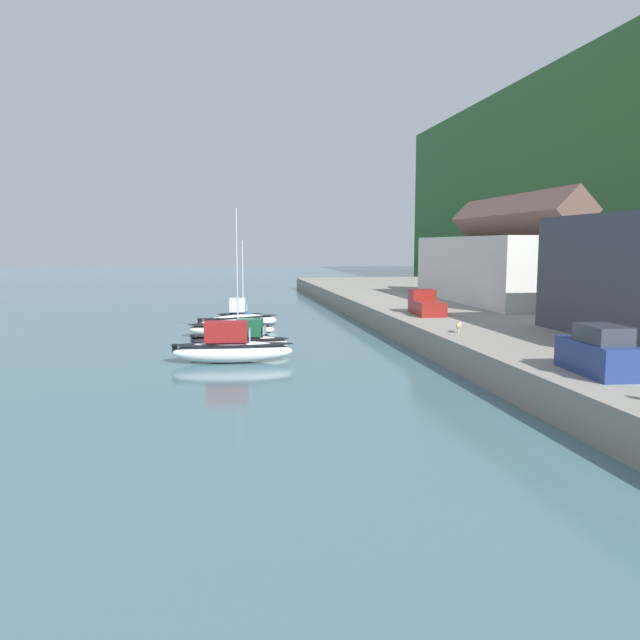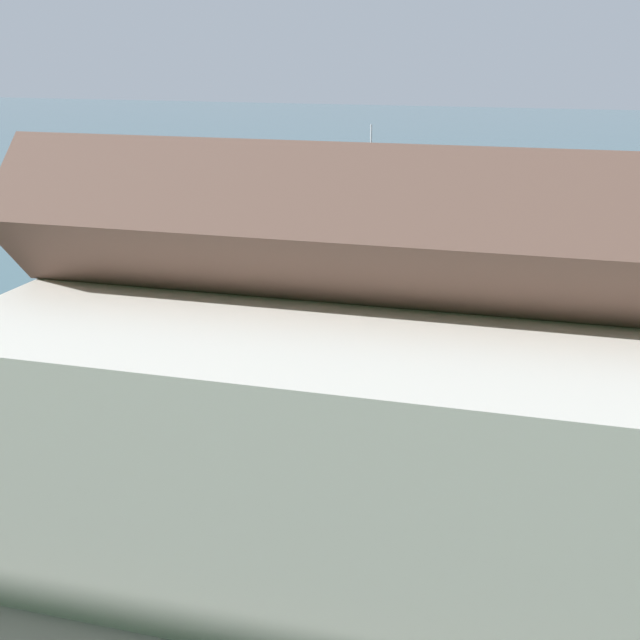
{
  "view_description": "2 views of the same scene",
  "coord_description": "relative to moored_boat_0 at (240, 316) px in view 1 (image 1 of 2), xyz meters",
  "views": [
    {
      "loc": [
        44.31,
        -1.48,
        7.34
      ],
      "look_at": [
        -1.1,
        6.17,
        1.73
      ],
      "focal_mm": 35.0,
      "sensor_mm": 36.0,
      "label": 1
    },
    {
      "loc": [
        -16.46,
        48.23,
        14.47
      ],
      "look_at": [
        -4.8,
        8.74,
        1.5
      ],
      "focal_mm": 50.0,
      "sensor_mm": 36.0,
      "label": 2
    }
  ],
  "objects": [
    {
      "name": "ground_plane",
      "position": [
        11.68,
        -0.63,
        -0.95
      ],
      "size": [
        320.0,
        320.0,
        0.0
      ],
      "primitive_type": "plane",
      "color": "#476B75"
    },
    {
      "name": "moored_boat_0",
      "position": [
        0.0,
        0.0,
        0.0
      ],
      "size": [
        2.01,
        4.2,
        7.68
      ],
      "rotation": [
        0.0,
        0.0,
        -0.08
      ],
      "color": "#33568E",
      "rests_on": "ground_plane"
    },
    {
      "name": "moored_boat_1",
      "position": [
        2.42,
        -0.21,
        -0.24
      ],
      "size": [
        3.9,
        7.44,
        1.32
      ],
      "rotation": [
        0.0,
        0.0,
        0.34
      ],
      "color": "white",
      "rests_on": "ground_plane"
    },
    {
      "name": "moored_boat_3",
      "position": [
        10.87,
        -1.03,
        -0.4
      ],
      "size": [
        3.06,
        6.22,
        1.01
      ],
      "rotation": [
        0.0,
        0.0,
        0.18
      ],
      "color": "black",
      "rests_on": "ground_plane"
    },
    {
      "name": "moored_boat_4",
      "position": [
        13.48,
        0.38,
        -0.14
      ],
      "size": [
        2.72,
        5.16,
        2.25
      ],
      "rotation": [
        0.0,
        0.0,
        -0.22
      ],
      "color": "white",
      "rests_on": "ground_plane"
    },
    {
      "name": "dog_on_quay",
      "position": [
        18.93,
        13.04,
        1.28
      ],
      "size": [
        0.83,
        0.7,
        0.68
      ],
      "rotation": [
        0.0,
        0.0,
        0.98
      ],
      "color": "tan",
      "rests_on": "quay_promenade"
    },
    {
      "name": "moored_boat_2",
      "position": [
        6.4,
        -0.89,
        -0.29
      ],
      "size": [
        3.33,
        7.25,
        10.11
      ],
      "rotation": [
        0.0,
        0.0,
        -0.15
      ],
      "color": "white",
      "rests_on": "ground_plane"
    },
    {
      "name": "quay_promenade",
      "position": [
        11.68,
        22.73,
        -0.06
      ],
      "size": [
        117.54,
        22.8,
        1.77
      ],
      "color": "gray",
      "rests_on": "ground_plane"
    },
    {
      "name": "parked_car_1",
      "position": [
        31.94,
        14.11,
        1.74
      ],
      "size": [
        4.29,
        2.02,
        2.16
      ],
      "rotation": [
        0.0,
        0.0,
        1.52
      ],
      "color": "navy",
      "rests_on": "quay_promenade"
    },
    {
      "name": "pickup_truck_0",
      "position": [
        8.29,
        14.5,
        1.64
      ],
      "size": [
        4.85,
        2.28,
        1.9
      ],
      "rotation": [
        0.0,
        0.0,
        1.5
      ],
      "color": "maroon",
      "rests_on": "quay_promenade"
    },
    {
      "name": "moored_boat_5",
      "position": [
        17.32,
        -1.19,
        -0.01
      ],
      "size": [
        2.49,
        7.74,
        2.58
      ],
      "rotation": [
        0.0,
        0.0,
        -0.07
      ],
      "color": "white",
      "rests_on": "ground_plane"
    },
    {
      "name": "harbor_clubhouse",
      "position": [
        -1.22,
        26.61,
        4.49
      ],
      "size": [
        22.3,
        11.84,
        10.36
      ],
      "color": "silver",
      "rests_on": "quay_promenade"
    }
  ]
}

